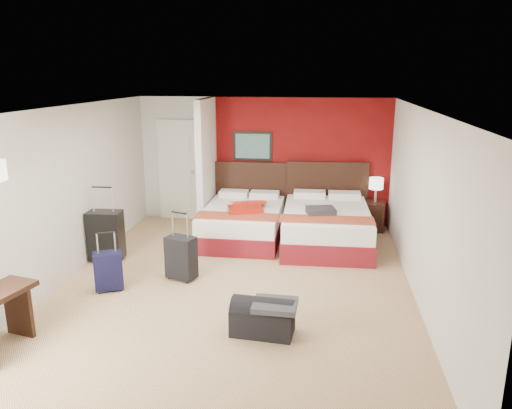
% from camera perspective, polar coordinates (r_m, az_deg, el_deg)
% --- Properties ---
extents(ground, '(6.50, 6.50, 0.00)m').
position_cam_1_polar(ground, '(7.14, -2.55, -9.38)').
color(ground, tan).
rests_on(ground, ground).
extents(room_walls, '(5.02, 6.52, 2.50)m').
position_cam_1_polar(room_walls, '(8.41, -10.33, 3.17)').
color(room_walls, silver).
rests_on(room_walls, ground).
extents(red_accent_panel, '(3.50, 0.04, 2.50)m').
position_cam_1_polar(red_accent_panel, '(9.78, 5.17, 4.96)').
color(red_accent_panel, maroon).
rests_on(red_accent_panel, ground).
extents(partition_wall, '(0.12, 1.20, 2.50)m').
position_cam_1_polar(partition_wall, '(9.43, -5.75, 4.56)').
color(partition_wall, silver).
rests_on(partition_wall, ground).
extents(entry_door, '(0.82, 0.06, 2.05)m').
position_cam_1_polar(entry_door, '(10.22, -9.03, 3.99)').
color(entry_door, silver).
rests_on(entry_door, ground).
extents(bed_left, '(1.39, 1.98, 0.59)m').
position_cam_1_polar(bed_left, '(8.96, -1.56, -2.19)').
color(bed_left, silver).
rests_on(bed_left, ground).
extents(bed_right, '(1.55, 2.18, 0.64)m').
position_cam_1_polar(bed_right, '(8.75, 8.13, -2.61)').
color(bed_right, white).
rests_on(bed_right, ground).
extents(red_suitcase_open, '(0.81, 0.96, 0.10)m').
position_cam_1_polar(red_suitcase_open, '(8.76, -1.04, -0.24)').
color(red_suitcase_open, '#B21B0F').
rests_on(red_suitcase_open, bed_left).
extents(jacket_bundle, '(0.54, 0.47, 0.11)m').
position_cam_1_polar(jacket_bundle, '(8.35, 7.53, -0.74)').
color(jacket_bundle, '#353439').
rests_on(jacket_bundle, bed_right).
extents(nightstand, '(0.45, 0.45, 0.55)m').
position_cam_1_polar(nightstand, '(9.74, 13.55, -1.33)').
color(nightstand, black).
rests_on(nightstand, ground).
extents(table_lamp, '(0.35, 0.35, 0.48)m').
position_cam_1_polar(table_lamp, '(9.62, 13.74, 1.62)').
color(table_lamp, white).
rests_on(table_lamp, nightstand).
extents(suitcase_black, '(0.55, 0.36, 0.79)m').
position_cam_1_polar(suitcase_black, '(8.27, -17.03, -3.64)').
color(suitcase_black, black).
rests_on(suitcase_black, ground).
extents(suitcase_charcoal, '(0.48, 0.38, 0.62)m').
position_cam_1_polar(suitcase_charcoal, '(7.32, -8.68, -6.30)').
color(suitcase_charcoal, black).
rests_on(suitcase_charcoal, ground).
extents(suitcase_navy, '(0.44, 0.37, 0.53)m').
position_cam_1_polar(suitcase_navy, '(7.19, -16.74, -7.57)').
color(suitcase_navy, black).
rests_on(suitcase_navy, ground).
extents(duffel_bag, '(0.75, 0.44, 0.36)m').
position_cam_1_polar(duffel_bag, '(5.86, 0.76, -13.18)').
color(duffel_bag, black).
rests_on(duffel_bag, ground).
extents(jacket_draped, '(0.51, 0.44, 0.07)m').
position_cam_1_polar(jacket_draped, '(5.70, 2.23, -11.59)').
color(jacket_draped, '#37363B').
rests_on(jacket_draped, duffel_bag).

